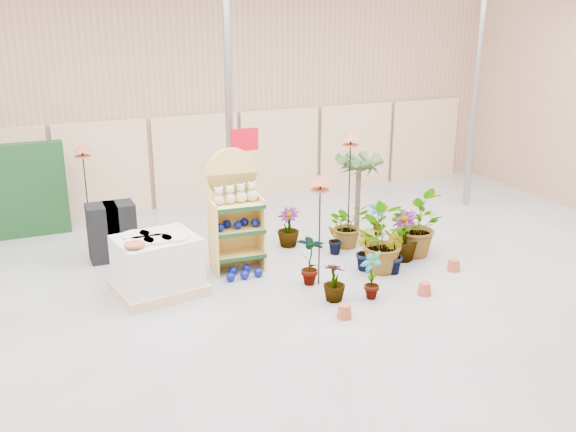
% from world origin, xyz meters
% --- Properties ---
extents(room, '(15.20, 12.10, 4.70)m').
position_xyz_m(room, '(0.00, 0.91, 2.21)').
color(room, gray).
rests_on(room, ground).
extents(display_shelf, '(0.88, 0.59, 2.05)m').
position_xyz_m(display_shelf, '(-0.41, 2.11, 0.93)').
color(display_shelf, '#D6B155').
rests_on(display_shelf, ground).
extents(teddy_bears, '(0.76, 0.20, 0.32)m').
position_xyz_m(teddy_bears, '(-0.39, 2.01, 1.30)').
color(teddy_bears, beige).
rests_on(teddy_bears, display_shelf).
extents(gazing_balls_shelf, '(0.75, 0.26, 0.14)m').
position_xyz_m(gazing_balls_shelf, '(-0.41, 1.98, 0.81)').
color(gazing_balls_shelf, navy).
rests_on(gazing_balls_shelf, display_shelf).
extents(gazing_balls_floor, '(0.63, 0.39, 0.15)m').
position_xyz_m(gazing_balls_floor, '(-0.45, 1.64, 0.07)').
color(gazing_balls_floor, navy).
rests_on(gazing_balls_floor, ground).
extents(pallet_stack, '(1.44, 1.27, 0.95)m').
position_xyz_m(pallet_stack, '(-1.84, 1.59, 0.46)').
color(pallet_stack, tan).
rests_on(pallet_stack, ground).
extents(charcoal_planters, '(0.80, 0.50, 1.00)m').
position_xyz_m(charcoal_planters, '(-2.26, 3.31, 0.50)').
color(charcoal_planters, black).
rests_on(charcoal_planters, ground).
extents(trellis_stock, '(2.00, 0.30, 1.80)m').
position_xyz_m(trellis_stock, '(-3.80, 5.20, 0.90)').
color(trellis_stock, '#133A18').
rests_on(trellis_stock, ground).
extents(offer_sign, '(0.50, 0.08, 2.20)m').
position_xyz_m(offer_sign, '(0.10, 2.98, 1.57)').
color(offer_sign, gray).
rests_on(offer_sign, ground).
extents(bird_table_front, '(0.34, 0.34, 1.80)m').
position_xyz_m(bird_table_front, '(0.58, 0.91, 1.67)').
color(bird_table_front, black).
rests_on(bird_table_front, ground).
extents(bird_table_right, '(0.34, 0.34, 2.17)m').
position_xyz_m(bird_table_right, '(1.76, 2.12, 2.02)').
color(bird_table_right, black).
rests_on(bird_table_right, ground).
extents(bird_table_back, '(0.34, 0.34, 1.87)m').
position_xyz_m(bird_table_back, '(-2.52, 4.40, 1.74)').
color(bird_table_back, black).
rests_on(bird_table_back, ground).
extents(palm, '(0.70, 0.70, 1.69)m').
position_xyz_m(palm, '(2.28, 2.73, 1.43)').
color(palm, brown).
rests_on(palm, ground).
extents(potted_plant_0, '(0.55, 0.54, 0.87)m').
position_xyz_m(potted_plant_0, '(0.45, 0.95, 0.43)').
color(potted_plant_0, '#2F4D22').
rests_on(potted_plant_0, ground).
extents(potted_plant_1, '(0.35, 0.41, 0.67)m').
position_xyz_m(potted_plant_1, '(1.54, 1.15, 0.34)').
color(potted_plant_1, '#2F4D22').
rests_on(potted_plant_1, ground).
extents(potted_plant_2, '(1.05, 1.14, 1.07)m').
position_xyz_m(potted_plant_2, '(1.73, 1.00, 0.53)').
color(potted_plant_2, '#2F4D22').
rests_on(potted_plant_2, ground).
extents(potted_plant_3, '(0.57, 0.57, 0.89)m').
position_xyz_m(potted_plant_3, '(2.37, 1.26, 0.44)').
color(potted_plant_3, '#2F4D22').
rests_on(potted_plant_3, ground).
extents(potted_plant_4, '(0.43, 0.40, 0.68)m').
position_xyz_m(potted_plant_4, '(2.63, 2.53, 0.34)').
color(potted_plant_4, '#2F4D22').
rests_on(potted_plant_4, ground).
extents(potted_plant_5, '(0.38, 0.39, 0.56)m').
position_xyz_m(potted_plant_5, '(1.40, 1.95, 0.28)').
color(potted_plant_5, '#2F4D22').
rests_on(potted_plant_5, ground).
extents(potted_plant_6, '(0.80, 0.70, 0.84)m').
position_xyz_m(potted_plant_6, '(1.81, 2.23, 0.42)').
color(potted_plant_6, '#2F4D22').
rests_on(potted_plant_6, ground).
extents(potted_plant_7, '(0.49, 0.49, 0.62)m').
position_xyz_m(potted_plant_7, '(0.53, 0.27, 0.31)').
color(potted_plant_7, '#2F4D22').
rests_on(potted_plant_7, ground).
extents(potted_plant_8, '(0.27, 0.40, 0.75)m').
position_xyz_m(potted_plant_8, '(1.08, 0.12, 0.37)').
color(potted_plant_8, '#2F4D22').
rests_on(potted_plant_8, ground).
extents(potted_plant_9, '(0.36, 0.41, 0.66)m').
position_xyz_m(potted_plant_9, '(1.92, 0.85, 0.33)').
color(potted_plant_9, '#2F4D22').
rests_on(potted_plant_9, ground).
extents(potted_plant_10, '(1.20, 1.27, 1.12)m').
position_xyz_m(potted_plant_10, '(2.69, 1.42, 0.56)').
color(potted_plant_10, '#2F4D22').
rests_on(potted_plant_10, ground).
extents(potted_plant_11, '(0.57, 0.57, 0.73)m').
position_xyz_m(potted_plant_11, '(0.81, 2.67, 0.36)').
color(potted_plant_11, '#2F4D22').
rests_on(potted_plant_11, ground).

